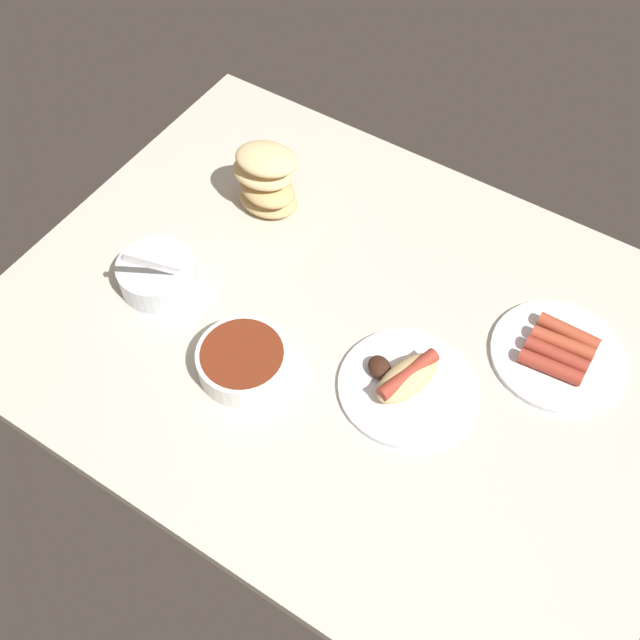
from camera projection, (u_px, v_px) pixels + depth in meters
ground_plane at (349, 334)px, 134.82cm from camera, size 120.00×90.00×3.00cm
bowl_chili at (243, 360)px, 126.72cm from camera, size 15.35×15.35×4.87cm
plate_hotdog_assembled at (405, 382)px, 125.33cm from camera, size 22.54×22.54×5.61cm
bowl_coleslaw at (157, 273)px, 136.89cm from camera, size 14.09×14.09×14.73cm
plate_sausages at (558, 353)px, 129.42cm from camera, size 22.53×22.53×3.50cm
bread_stack at (266, 180)px, 144.40cm from camera, size 14.06×11.29×14.40cm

